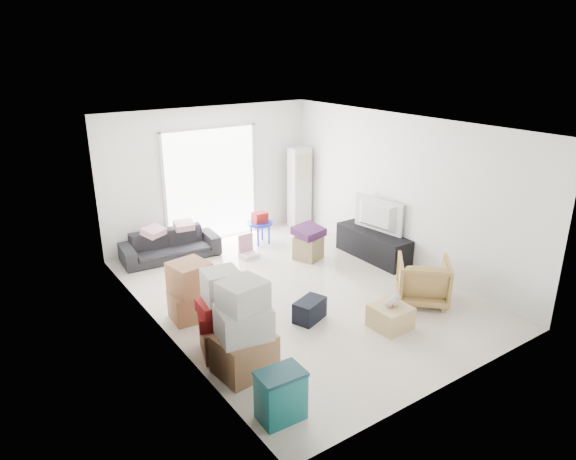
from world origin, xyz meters
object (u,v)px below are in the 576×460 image
(ottoman, at_px, (308,248))
(television, at_px, (374,228))
(kids_table, at_px, (260,221))
(storage_bins, at_px, (281,395))
(wood_crate, at_px, (390,317))
(tv_console, at_px, (373,245))
(sofa, at_px, (170,241))
(ac_tower, at_px, (299,187))
(armchair, at_px, (423,278))

(ottoman, bearing_deg, television, -32.81)
(television, distance_m, kids_table, 2.30)
(kids_table, bearing_deg, ottoman, -75.20)
(storage_bins, height_order, wood_crate, storage_bins)
(television, relative_size, wood_crate, 2.16)
(tv_console, distance_m, television, 0.33)
(television, relative_size, sofa, 0.60)
(tv_console, height_order, kids_table, kids_table)
(sofa, height_order, storage_bins, sofa)
(ac_tower, bearing_deg, wood_crate, -109.35)
(television, xyz_separation_m, armchair, (-0.58, -1.72, -0.21))
(ottoman, bearing_deg, tv_console, -32.81)
(storage_bins, bearing_deg, armchair, 16.49)
(television, bearing_deg, kids_table, 28.43)
(sofa, height_order, wood_crate, sofa)
(armchair, relative_size, ottoman, 1.79)
(ac_tower, height_order, television, ac_tower)
(ottoman, xyz_separation_m, wood_crate, (-0.54, -2.67, -0.05))
(television, bearing_deg, wood_crate, 134.81)
(armchair, xyz_separation_m, kids_table, (-0.76, 3.59, 0.07))
(television, height_order, sofa, sofa)
(armchair, distance_m, kids_table, 3.67)
(tv_console, relative_size, television, 1.47)
(tv_console, bearing_deg, storage_bins, -145.26)
(ac_tower, bearing_deg, sofa, -177.22)
(tv_console, bearing_deg, ottoman, 147.19)
(television, distance_m, storage_bins, 4.76)
(ac_tower, bearing_deg, ottoman, -120.64)
(kids_table, bearing_deg, sofa, 170.93)
(ac_tower, bearing_deg, storage_bins, -127.55)
(ac_tower, xyz_separation_m, tv_console, (0.05, -2.30, -0.61))
(tv_console, distance_m, armchair, 1.82)
(television, height_order, wood_crate, television)
(storage_bins, height_order, kids_table, kids_table)
(sofa, relative_size, kids_table, 2.76)
(television, xyz_separation_m, kids_table, (-1.34, 1.87, -0.13))
(wood_crate, bearing_deg, television, 52.11)
(television, xyz_separation_m, sofa, (-3.14, 2.15, -0.25))
(television, xyz_separation_m, ottoman, (-1.02, 0.66, -0.38))
(tv_console, height_order, sofa, sofa)
(sofa, bearing_deg, armchair, -51.23)
(armchair, relative_size, kids_table, 1.21)
(television, xyz_separation_m, storage_bins, (-3.90, -2.70, -0.31))
(storage_bins, bearing_deg, ottoman, 49.47)
(storage_bins, bearing_deg, television, 34.74)
(wood_crate, bearing_deg, ottoman, 78.53)
(television, bearing_deg, sofa, 48.29)
(tv_console, xyz_separation_m, armchair, (-0.58, -1.72, 0.13))
(tv_console, relative_size, sofa, 0.88)
(armchair, xyz_separation_m, ottoman, (-0.44, 2.38, -0.17))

